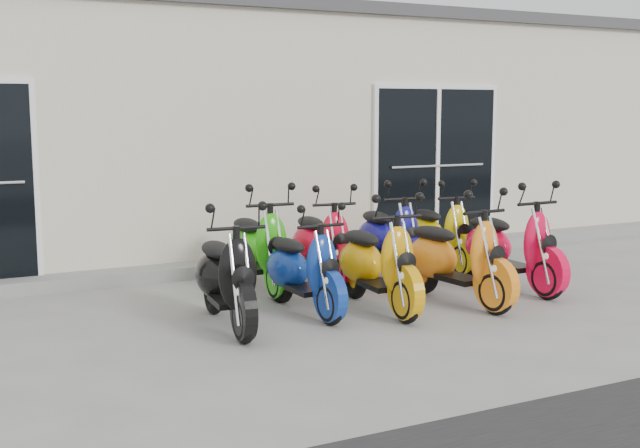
% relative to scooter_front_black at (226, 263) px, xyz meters
% --- Properties ---
extents(ground, '(80.00, 80.00, 0.00)m').
position_rel_scooter_front_black_xyz_m(ground, '(1.41, 0.29, -0.60)').
color(ground, gray).
rests_on(ground, ground).
extents(building, '(14.00, 6.00, 3.20)m').
position_rel_scooter_front_black_xyz_m(building, '(1.41, 5.49, 1.00)').
color(building, beige).
rests_on(building, ground).
extents(roof_cap, '(14.20, 6.20, 0.16)m').
position_rel_scooter_front_black_xyz_m(roof_cap, '(1.41, 5.49, 2.68)').
color(roof_cap, '#3F3F42').
rests_on(roof_cap, building).
extents(front_step, '(14.00, 0.40, 0.15)m').
position_rel_scooter_front_black_xyz_m(front_step, '(1.41, 2.31, -0.53)').
color(front_step, gray).
rests_on(front_step, ground).
extents(door_right, '(2.02, 0.08, 2.22)m').
position_rel_scooter_front_black_xyz_m(door_right, '(4.01, 2.46, 0.66)').
color(door_right, black).
rests_on(door_right, front_step).
extents(scooter_front_black, '(0.74, 1.68, 1.20)m').
position_rel_scooter_front_black_xyz_m(scooter_front_black, '(0.00, 0.00, 0.00)').
color(scooter_front_black, black).
rests_on(scooter_front_black, ground).
extents(scooter_front_blue, '(0.62, 1.54, 1.12)m').
position_rel_scooter_front_black_xyz_m(scooter_front_blue, '(0.85, 0.16, -0.04)').
color(scooter_front_blue, navy).
rests_on(scooter_front_blue, ground).
extents(scooter_front_orange_a, '(0.68, 1.67, 1.21)m').
position_rel_scooter_front_black_xyz_m(scooter_front_orange_a, '(1.56, -0.07, 0.00)').
color(scooter_front_orange_a, orange).
rests_on(scooter_front_orange_a, ground).
extents(scooter_front_orange_b, '(0.77, 1.71, 1.22)m').
position_rel_scooter_front_black_xyz_m(scooter_front_orange_b, '(2.42, -0.19, 0.01)').
color(scooter_front_orange_b, orange).
rests_on(scooter_front_orange_b, ground).
extents(scooter_front_red, '(0.67, 1.69, 1.24)m').
position_rel_scooter_front_black_xyz_m(scooter_front_red, '(3.35, 0.06, 0.02)').
color(scooter_front_red, '#E90836').
rests_on(scooter_front_red, ground).
extents(scooter_back_green, '(0.67, 1.68, 1.23)m').
position_rel_scooter_front_black_xyz_m(scooter_back_green, '(0.84, 1.26, 0.01)').
color(scooter_back_green, '#29AD10').
rests_on(scooter_back_green, ground).
extents(scooter_back_red, '(0.70, 1.63, 1.17)m').
position_rel_scooter_front_black_xyz_m(scooter_back_red, '(1.63, 1.30, -0.01)').
color(scooter_back_red, red).
rests_on(scooter_back_red, ground).
extents(scooter_back_blue, '(0.71, 1.66, 1.19)m').
position_rel_scooter_front_black_xyz_m(scooter_back_blue, '(2.53, 1.29, -0.00)').
color(scooter_back_blue, navy).
rests_on(scooter_back_blue, ground).
extents(scooter_back_yellow, '(0.69, 1.61, 1.16)m').
position_rel_scooter_front_black_xyz_m(scooter_back_yellow, '(3.28, 1.31, -0.02)').
color(scooter_back_yellow, '#D5BA08').
rests_on(scooter_back_yellow, ground).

